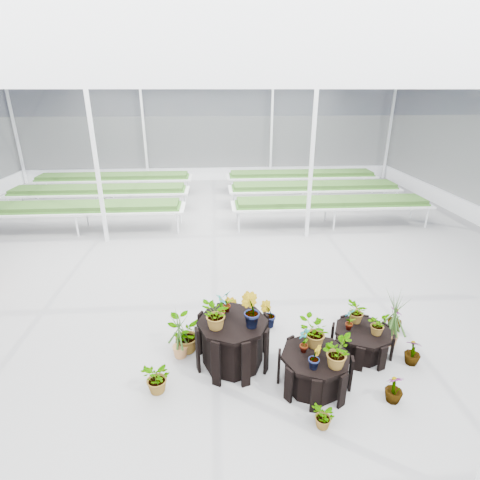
{
  "coord_description": "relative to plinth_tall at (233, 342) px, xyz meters",
  "views": [
    {
      "loc": [
        0.23,
        -6.54,
        4.2
      ],
      "look_at": [
        0.72,
        0.62,
        1.3
      ],
      "focal_mm": 28.0,
      "sensor_mm": 36.0,
      "label": 1
    }
  ],
  "objects": [
    {
      "name": "plinth_mid",
      "position": [
        1.2,
        -0.6,
        -0.12
      ],
      "size": [
        1.27,
        1.27,
        0.56
      ],
      "primitive_type": "cylinder",
      "rotation": [
        0.0,
        0.0,
        -0.22
      ],
      "color": "black",
      "rests_on": "ground"
    },
    {
      "name": "ground_plane",
      "position": [
        -0.46,
        1.54,
        -0.4
      ],
      "size": [
        24.0,
        24.0,
        0.0
      ],
      "primitive_type": "plane",
      "color": "gray",
      "rests_on": "ground"
    },
    {
      "name": "plinth_tall",
      "position": [
        0.0,
        0.0,
        0.0
      ],
      "size": [
        1.46,
        1.46,
        0.8
      ],
      "primitive_type": "cylinder",
      "rotation": [
        0.0,
        0.0,
        0.3
      ],
      "color": "black",
      "rests_on": "ground"
    },
    {
      "name": "nursery_plants",
      "position": [
        0.72,
        0.02,
        0.14
      ],
      "size": [
        4.64,
        2.73,
        1.35
      ],
      "color": "#2A4B1B",
      "rests_on": "ground"
    },
    {
      "name": "steel_frame",
      "position": [
        -0.46,
        1.54,
        1.85
      ],
      "size": [
        18.0,
        24.0,
        4.5
      ],
      "primitive_type": null,
      "color": "silver",
      "rests_on": "ground"
    },
    {
      "name": "plinth_low",
      "position": [
        2.2,
        0.1,
        -0.18
      ],
      "size": [
        1.3,
        1.3,
        0.44
      ],
      "primitive_type": "cylinder",
      "rotation": [
        0.0,
        0.0,
        -0.43
      ],
      "color": "black",
      "rests_on": "ground"
    },
    {
      "name": "greenhouse_shell",
      "position": [
        -0.46,
        1.54,
        1.85
      ],
      "size": [
        18.0,
        24.0,
        4.5
      ],
      "primitive_type": null,
      "color": "white",
      "rests_on": "ground"
    },
    {
      "name": "nursery_benches",
      "position": [
        -0.46,
        8.74,
        0.02
      ],
      "size": [
        16.0,
        7.0,
        0.84
      ],
      "primitive_type": null,
      "color": "silver",
      "rests_on": "ground"
    }
  ]
}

